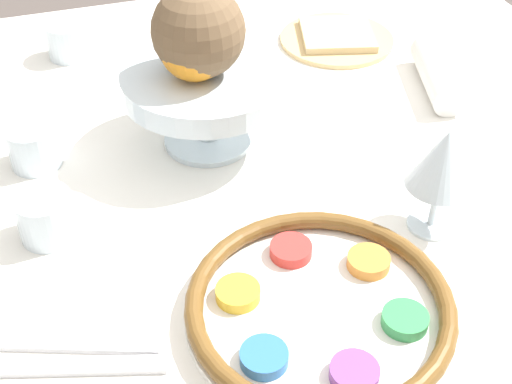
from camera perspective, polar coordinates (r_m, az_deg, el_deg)
dining_table at (r=1.24m, az=3.61°, el=-11.85°), size 1.15×1.07×0.77m
seder_plate at (r=0.76m, az=5.12°, el=-9.18°), size 0.28×0.28×0.03m
wine_glass at (r=0.83m, az=14.77°, el=2.41°), size 0.08×0.08×0.14m
fruit_stand at (r=0.96m, az=-4.05°, el=8.35°), size 0.22×0.22×0.11m
orange_fruit at (r=0.91m, az=-4.96°, el=11.61°), size 0.09×0.09×0.09m
coconut at (r=0.91m, az=-4.64°, el=12.69°), size 0.12×0.12×0.12m
bread_plate at (r=1.26m, az=6.49°, el=12.17°), size 0.20×0.20×0.02m
napkin_roll at (r=1.14m, az=14.29°, el=9.13°), size 0.17×0.09×0.05m
cup_near at (r=0.87m, az=-16.47°, el=-1.91°), size 0.07×0.07×0.06m
cup_mid at (r=1.24m, az=-14.85°, el=11.64°), size 0.07×0.07×0.06m
cup_far at (r=0.99m, az=-17.37°, el=3.53°), size 0.07×0.07×0.06m
fork_left at (r=0.75m, az=-14.87°, el=-13.35°), size 0.07×0.19×0.01m
fork_right at (r=0.76m, az=-15.12°, el=-11.62°), size 0.09×0.19×0.01m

